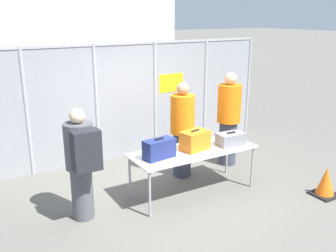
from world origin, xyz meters
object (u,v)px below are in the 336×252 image
object	(u,v)px
traveler_hooded	(81,161)
security_worker_far	(229,118)
suitcase_navy	(159,149)
utility_trailer	(164,100)
security_worker_near	(182,129)
suitcase_orange	(195,140)
suitcase_grey	(231,139)
inspection_table	(193,153)
traffic_cone	(326,183)

from	to	relation	value
traveler_hooded	security_worker_far	xyz separation A→B (m)	(3.20, 0.63, 0.04)
suitcase_navy	utility_trailer	bearing A→B (deg)	59.29
suitcase_navy	utility_trailer	distance (m)	5.77
security_worker_near	utility_trailer	size ratio (longest dim) A/B	0.53
utility_trailer	security_worker_far	bearing A→B (deg)	-102.61
suitcase_orange	suitcase_grey	xyz separation A→B (m)	(0.67, -0.11, -0.06)
suitcase_orange	security_worker_near	size ratio (longest dim) A/B	0.28
suitcase_orange	suitcase_grey	bearing A→B (deg)	-9.76
inspection_table	suitcase_navy	bearing A→B (deg)	-177.18
suitcase_orange	utility_trailer	xyz separation A→B (m)	(2.24, 4.91, -0.53)
suitcase_orange	security_worker_far	bearing A→B (deg)	29.16
security_worker_near	security_worker_far	size ratio (longest dim) A/B	0.95
suitcase_orange	security_worker_near	world-z (taller)	security_worker_near
inspection_table	suitcase_navy	world-z (taller)	suitcase_navy
suitcase_orange	suitcase_grey	distance (m)	0.68
inspection_table	traffic_cone	xyz separation A→B (m)	(1.85, -1.22, -0.49)
traveler_hooded	suitcase_orange	bearing A→B (deg)	1.38
suitcase_grey	traveler_hooded	world-z (taller)	traveler_hooded
security_worker_far	traffic_cone	bearing A→B (deg)	93.53
suitcase_navy	security_worker_far	bearing A→B (deg)	20.79
inspection_table	security_worker_far	size ratio (longest dim) A/B	1.15
traveler_hooded	traffic_cone	xyz separation A→B (m)	(3.71, -1.31, -0.70)
traveler_hooded	utility_trailer	size ratio (longest dim) A/B	0.50
suitcase_orange	suitcase_grey	world-z (taller)	suitcase_orange
suitcase_navy	traveler_hooded	distance (m)	1.20
traffic_cone	suitcase_orange	bearing A→B (deg)	146.35
inspection_table	traffic_cone	size ratio (longest dim) A/B	4.27
traveler_hooded	inspection_table	bearing A→B (deg)	1.43
security_worker_far	utility_trailer	xyz separation A→B (m)	(0.94, 4.18, -0.56)
suitcase_orange	traffic_cone	xyz separation A→B (m)	(1.82, -1.21, -0.70)
suitcase_navy	traffic_cone	distance (m)	2.87
inspection_table	traveler_hooded	size ratio (longest dim) A/B	1.27
suitcase_grey	traveler_hooded	xyz separation A→B (m)	(-2.55, 0.21, 0.05)
security_worker_near	traffic_cone	distance (m)	2.60
traveler_hooded	security_worker_far	distance (m)	3.26
suitcase_navy	suitcase_orange	distance (m)	0.69
security_worker_far	inspection_table	bearing A→B (deg)	17.25
inspection_table	suitcase_navy	xyz separation A→B (m)	(-0.67, -0.03, 0.20)
inspection_table	security_worker_far	world-z (taller)	security_worker_far
traveler_hooded	utility_trailer	distance (m)	6.37
traveler_hooded	utility_trailer	world-z (taller)	traveler_hooded
security_worker_near	security_worker_far	xyz separation A→B (m)	(1.11, 0.03, 0.05)
traveler_hooded	utility_trailer	bearing A→B (deg)	53.73
suitcase_navy	traveler_hooded	size ratio (longest dim) A/B	0.31
suitcase_navy	suitcase_grey	world-z (taller)	suitcase_navy
inspection_table	traveler_hooded	bearing A→B (deg)	177.07
suitcase_orange	traffic_cone	size ratio (longest dim) A/B	1.01
suitcase_grey	security_worker_near	xyz separation A→B (m)	(-0.46, 0.81, 0.04)
utility_trailer	traffic_cone	bearing A→B (deg)	-93.91
suitcase_orange	traveler_hooded	world-z (taller)	traveler_hooded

